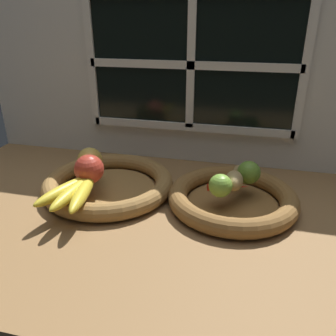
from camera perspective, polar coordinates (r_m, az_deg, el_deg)
ground_plane at (r=89.14cm, az=0.19°, el=-6.48°), size 140.00×90.00×3.00cm
back_wall at (r=107.11cm, az=4.08°, el=15.47°), size 140.00×4.60×55.00cm
fruit_bowl_left at (r=93.83cm, az=-10.01°, el=-2.66°), size 35.40×35.40×4.74cm
fruit_bowl_right at (r=86.92cm, az=10.84°, el=-5.02°), size 32.58×32.58×4.74cm
apple_golden_left at (r=94.80cm, az=-13.08°, el=1.34°), size 6.88×6.88×6.88cm
apple_red_front at (r=88.14cm, az=-13.21°, el=-0.20°), size 7.59×7.59×7.59cm
banana_bunch_front at (r=82.93cm, az=-15.57°, el=-3.77°), size 12.38×19.49×3.18cm
potato_back at (r=89.27cm, az=12.73°, el=-1.02°), size 8.03×8.56×4.23cm
potato_large at (r=84.69cm, az=11.10°, el=-2.12°), size 4.68×7.18×4.68cm
lime_near at (r=80.67cm, az=8.86°, el=-2.96°), size 5.61×5.61×5.61cm
lime_far at (r=88.39cm, az=13.51°, el=-0.74°), size 5.97×5.97×5.97cm
chili_pepper at (r=84.58cm, az=10.13°, el=-3.17°), size 10.40×4.49×1.79cm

